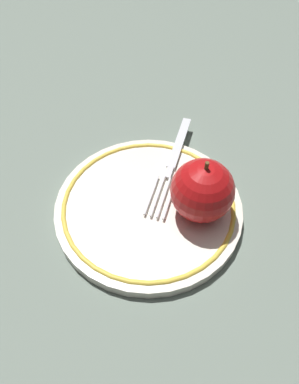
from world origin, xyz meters
The scene contains 4 objects.
ground_plane centered at (0.00, 0.00, 0.00)m, with size 2.00×2.00×0.00m, color slate.
plate centered at (0.00, 0.02, 0.01)m, with size 0.24×0.24×0.02m.
apple_red_whole centered at (0.03, -0.04, 0.05)m, with size 0.08×0.08×0.08m.
fork centered at (0.08, 0.03, 0.02)m, with size 0.18×0.07×0.00m.
Camera 1 is at (-0.23, -0.14, 0.39)m, focal length 35.00 mm.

